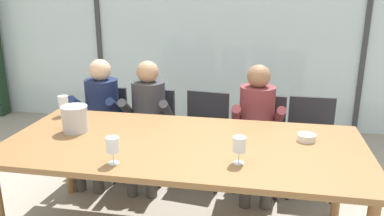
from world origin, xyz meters
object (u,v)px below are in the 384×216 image
at_px(chair_center, 205,130).
at_px(wine_glass_near_bucket, 63,102).
at_px(dining_table, 183,150).
at_px(chair_right_of_center, 261,135).
at_px(wine_glass_by_left_taster, 113,146).
at_px(person_maroon_top, 257,122).
at_px(person_charcoal_jacket, 147,116).
at_px(chair_left_of_center, 151,127).
at_px(chair_near_window_right, 311,138).
at_px(person_navy_polo, 100,113).
at_px(chair_near_curtain, 105,124).
at_px(tasting_bowl, 307,137).
at_px(wine_glass_center_pour, 239,146).
at_px(ice_bucket_primary, 75,118).

relative_size(chair_center, wine_glass_near_bucket, 4.96).
distance_m(chair_center, wine_glass_near_bucket, 1.34).
height_order(dining_table, wine_glass_near_bucket, wine_glass_near_bucket).
xyz_separation_m(chair_right_of_center, wine_glass_by_left_taster, (-0.90, -1.41, 0.40)).
xyz_separation_m(chair_right_of_center, person_maroon_top, (-0.04, -0.13, 0.17)).
bearing_deg(person_charcoal_jacket, chair_center, 12.15).
distance_m(chair_left_of_center, chair_near_window_right, 1.54).
height_order(chair_center, wine_glass_near_bucket, wine_glass_near_bucket).
xyz_separation_m(person_navy_polo, wine_glass_by_left_taster, (0.66, -1.27, 0.23)).
xyz_separation_m(chair_near_curtain, chair_near_window_right, (2.03, -0.00, 0.00)).
height_order(chair_center, person_navy_polo, person_navy_polo).
distance_m(wine_glass_by_left_taster, wine_glass_near_bucket, 1.14).
xyz_separation_m(chair_near_curtain, tasting_bowl, (1.90, -0.81, 0.30)).
relative_size(person_charcoal_jacket, person_maroon_top, 1.00).
bearing_deg(person_navy_polo, chair_near_curtain, 100.08).
xyz_separation_m(dining_table, chair_center, (0.00, 1.02, -0.22)).
bearing_deg(chair_right_of_center, wine_glass_near_bucket, -154.16).
bearing_deg(person_navy_polo, chair_center, 9.74).
bearing_deg(wine_glass_by_left_taster, person_charcoal_jacket, 97.73).
bearing_deg(wine_glass_center_pour, person_maroon_top, 85.58).
distance_m(person_charcoal_jacket, person_maroon_top, 1.03).
xyz_separation_m(dining_table, chair_near_curtain, (-1.03, 1.01, -0.22)).
bearing_deg(dining_table, wine_glass_by_left_taster, -130.31).
height_order(person_maroon_top, wine_glass_near_bucket, person_maroon_top).
distance_m(chair_near_curtain, person_navy_polo, 0.23).
height_order(chair_right_of_center, person_navy_polo, person_navy_polo).
relative_size(chair_near_window_right, person_charcoal_jacket, 0.73).
relative_size(chair_center, person_charcoal_jacket, 0.73).
relative_size(chair_left_of_center, chair_right_of_center, 1.00).
xyz_separation_m(chair_right_of_center, wine_glass_center_pour, (-0.13, -1.26, 0.40)).
bearing_deg(chair_near_curtain, wine_glass_near_bucket, -99.20).
distance_m(chair_left_of_center, ice_bucket_primary, 1.07).
height_order(chair_center, chair_near_window_right, same).
height_order(person_navy_polo, person_charcoal_jacket, same).
relative_size(chair_right_of_center, wine_glass_near_bucket, 4.96).
height_order(chair_right_of_center, chair_near_window_right, same).
relative_size(chair_left_of_center, person_maroon_top, 0.73).
bearing_deg(wine_glass_near_bucket, chair_right_of_center, 19.09).
height_order(chair_right_of_center, person_charcoal_jacket, person_charcoal_jacket).
relative_size(dining_table, tasting_bowl, 19.64).
bearing_deg(wine_glass_center_pour, wine_glass_near_bucket, 156.20).
relative_size(person_navy_polo, person_charcoal_jacket, 1.00).
relative_size(dining_table, person_maroon_top, 2.16).
bearing_deg(tasting_bowl, chair_left_of_center, 149.57).
xyz_separation_m(chair_center, chair_near_window_right, (1.00, -0.01, 0.00)).
xyz_separation_m(chair_near_window_right, wine_glass_near_bucket, (-2.13, -0.59, 0.40)).
relative_size(chair_left_of_center, chair_center, 1.00).
xyz_separation_m(chair_center, person_charcoal_jacket, (-0.53, -0.16, 0.17)).
bearing_deg(tasting_bowl, wine_glass_near_bucket, 173.78).
bearing_deg(chair_near_curtain, wine_glass_center_pour, -41.48).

